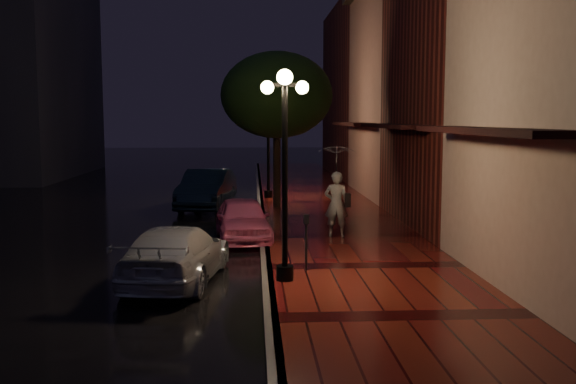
% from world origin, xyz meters
% --- Properties ---
extents(ground, '(120.00, 120.00, 0.00)m').
position_xyz_m(ground, '(0.00, 0.00, 0.00)').
color(ground, black).
rests_on(ground, ground).
extents(sidewalk, '(4.50, 60.00, 0.15)m').
position_xyz_m(sidewalk, '(2.25, 0.00, 0.07)').
color(sidewalk, '#4A0D0E').
rests_on(sidewalk, ground).
extents(curb, '(0.25, 60.00, 0.15)m').
position_xyz_m(curb, '(0.00, 0.00, 0.07)').
color(curb, '#595451').
rests_on(curb, ground).
extents(storefront_mid, '(5.00, 8.00, 11.00)m').
position_xyz_m(storefront_mid, '(7.00, 2.00, 5.50)').
color(storefront_mid, '#511914').
rests_on(storefront_mid, ground).
extents(storefront_far, '(5.00, 8.00, 9.00)m').
position_xyz_m(storefront_far, '(7.00, 10.00, 4.50)').
color(storefront_far, '#8C5951').
rests_on(storefront_far, ground).
extents(storefront_extra, '(5.00, 12.00, 10.00)m').
position_xyz_m(storefront_extra, '(7.00, 20.00, 5.00)').
color(storefront_extra, '#511914').
rests_on(storefront_extra, ground).
extents(streetlamp_near, '(0.96, 0.36, 4.31)m').
position_xyz_m(streetlamp_near, '(0.35, -5.00, 2.60)').
color(streetlamp_near, black).
rests_on(streetlamp_near, sidewalk).
extents(streetlamp_far, '(0.96, 0.36, 4.31)m').
position_xyz_m(streetlamp_far, '(0.35, 9.00, 2.60)').
color(streetlamp_far, black).
rests_on(streetlamp_far, sidewalk).
extents(street_tree, '(4.16, 4.16, 5.80)m').
position_xyz_m(street_tree, '(0.61, 5.99, 4.24)').
color(street_tree, black).
rests_on(street_tree, sidewalk).
extents(pink_car, '(1.80, 3.75, 1.23)m').
position_xyz_m(pink_car, '(-0.60, 0.22, 0.62)').
color(pink_car, '#ED6190').
rests_on(pink_car, ground).
extents(navy_car, '(2.19, 4.79, 1.52)m').
position_xyz_m(navy_car, '(-2.08, 6.83, 0.76)').
color(navy_car, black).
rests_on(navy_car, ground).
extents(silver_car, '(2.27, 4.42, 1.23)m').
position_xyz_m(silver_car, '(-1.94, -4.48, 0.61)').
color(silver_car, '#A6A7AE').
rests_on(silver_car, ground).
extents(woman_with_umbrella, '(1.08, 1.10, 2.60)m').
position_xyz_m(woman_with_umbrella, '(2.05, -0.14, 1.87)').
color(woman_with_umbrella, silver).
rests_on(woman_with_umbrella, sidewalk).
extents(parking_meter, '(0.12, 0.10, 1.25)m').
position_xyz_m(parking_meter, '(0.86, -4.16, 0.90)').
color(parking_meter, black).
rests_on(parking_meter, sidewalk).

